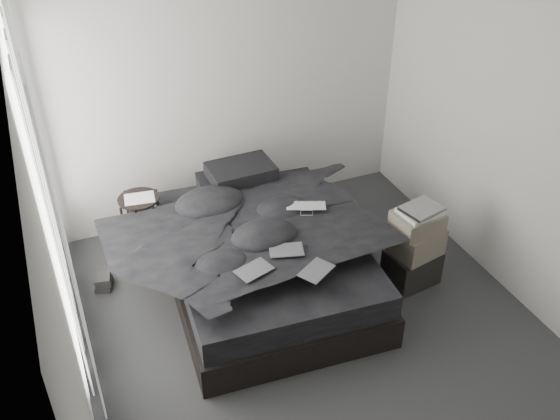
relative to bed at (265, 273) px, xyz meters
name	(u,v)px	position (x,y,z in m)	size (l,w,h in m)	color
floor	(318,338)	(0.16, -0.76, -0.14)	(3.60, 4.20, 0.01)	#323234
ceiling	(334,16)	(0.16, -0.76, 2.46)	(3.60, 4.20, 0.01)	white
wall_back	(227,91)	(0.16, 1.34, 1.16)	(3.60, 0.01, 2.60)	silver
wall_left	(55,269)	(-1.64, -0.76, 1.16)	(0.01, 4.20, 2.60)	silver
wall_right	(531,155)	(1.96, -0.76, 1.16)	(0.01, 4.20, 2.60)	silver
window_left	(42,187)	(-1.62, 0.14, 1.21)	(0.02, 2.00, 2.30)	white
curtain_left	(52,194)	(-1.57, 0.14, 1.14)	(0.06, 2.12, 2.48)	white
bed	(265,273)	(0.00, 0.00, 0.00)	(1.60, 2.12, 0.29)	black
mattress	(265,250)	(0.00, 0.00, 0.26)	(1.54, 2.06, 0.23)	black
duvet	(266,231)	(0.00, -0.05, 0.49)	(1.56, 1.81, 0.25)	black
pillow_lower	(233,184)	(0.01, 0.82, 0.44)	(0.64, 0.43, 0.14)	black
pillow_upper	(241,172)	(0.08, 0.80, 0.58)	(0.60, 0.41, 0.13)	black
laptop	(306,202)	(0.39, 0.02, 0.63)	(0.34, 0.22, 0.03)	silver
comic_a	(254,262)	(-0.30, -0.54, 0.62)	(0.27, 0.17, 0.01)	black
comic_b	(286,242)	(0.02, -0.41, 0.63)	(0.27, 0.17, 0.01)	black
comic_c	(317,261)	(0.13, -0.73, 0.63)	(0.27, 0.17, 0.01)	black
side_stand	(143,230)	(-0.89, 0.78, 0.19)	(0.37, 0.37, 0.68)	black
papers	(139,199)	(-0.88, 0.77, 0.54)	(0.26, 0.19, 0.01)	white
floor_books	(103,281)	(-1.33, 0.54, -0.08)	(0.14, 0.20, 0.14)	black
box_lower	(411,266)	(1.22, -0.44, 0.02)	(0.43, 0.34, 0.32)	black
box_mid	(417,241)	(1.24, -0.45, 0.30)	(0.41, 0.32, 0.25)	#6D6556
box_upper	(417,222)	(1.22, -0.44, 0.51)	(0.39, 0.31, 0.17)	#6D6556
art_book_white	(420,212)	(1.22, -0.44, 0.61)	(0.33, 0.26, 0.03)	silver
art_book_snake	(422,209)	(1.24, -0.45, 0.64)	(0.32, 0.25, 0.03)	silver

